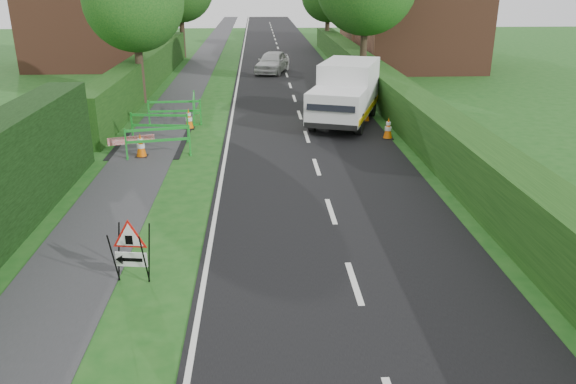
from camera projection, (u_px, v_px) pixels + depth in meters
name	position (u px, v px, depth m)	size (l,w,h in m)	color
ground	(218.00, 318.00, 9.56)	(120.00, 120.00, 0.00)	#184E16
road_surface	(280.00, 55.00, 42.34)	(6.00, 90.00, 0.02)	black
footpath	(207.00, 55.00, 42.06)	(2.00, 90.00, 0.02)	#2D2D30
hedge_west_far	(150.00, 87.00, 29.83)	(1.00, 24.00, 1.80)	#14380F
hedge_east	(388.00, 109.00, 24.82)	(1.20, 50.00, 1.50)	#14380F
house_west	(89.00, 20.00, 36.01)	(7.50, 7.40, 7.88)	brown
house_east_a	(420.00, 21.00, 35.21)	(7.50, 7.40, 7.88)	brown
house_east_b	(387.00, 10.00, 48.32)	(7.50, 7.40, 7.88)	brown
tree_nw	(134.00, 1.00, 24.53)	(4.40, 4.40, 6.70)	#2D2116
triangle_sign	(128.00, 246.00, 10.41)	(0.84, 0.84, 1.09)	black
works_van	(346.00, 91.00, 22.15)	(3.55, 5.45, 2.33)	silver
traffic_cone_0	(388.00, 128.00, 20.09)	(0.38, 0.38, 0.79)	black
traffic_cone_1	(366.00, 112.00, 22.56)	(0.38, 0.38, 0.79)	black
traffic_cone_2	(358.00, 101.00, 24.54)	(0.38, 0.38, 0.79)	black
traffic_cone_3	(141.00, 145.00, 18.02)	(0.38, 0.38, 0.79)	black
traffic_cone_4	(189.00, 119.00, 21.44)	(0.38, 0.38, 0.79)	black
ped_barrier_0	(158.00, 138.00, 17.95)	(2.09, 0.74, 1.00)	#198E26
ped_barrier_1	(159.00, 123.00, 19.79)	(2.09, 0.59, 1.00)	#198E26
ped_barrier_2	(175.00, 109.00, 21.93)	(2.08, 0.46, 1.00)	#198E26
ped_barrier_3	(194.00, 104.00, 22.80)	(0.53, 2.08, 1.00)	#198E26
redwhite_plank	(133.00, 153.00, 18.56)	(1.50, 0.04, 0.25)	red
hatchback_car	(272.00, 62.00, 34.19)	(1.53, 3.80, 1.30)	silver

